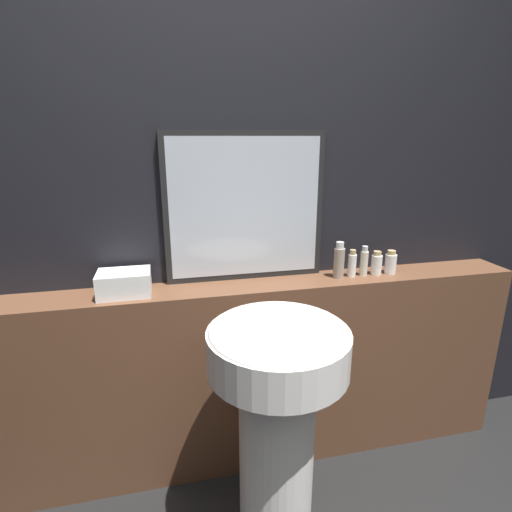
# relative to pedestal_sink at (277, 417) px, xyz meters

# --- Properties ---
(wall_back) EXTENTS (8.00, 0.06, 2.50)m
(wall_back) POSITION_rel_pedestal_sink_xyz_m (0.02, 0.59, 0.67)
(wall_back) COLOR black
(wall_back) RESTS_ON ground_plane
(vanity_counter) EXTENTS (2.51, 0.21, 0.92)m
(vanity_counter) POSITION_rel_pedestal_sink_xyz_m (0.02, 0.45, -0.12)
(vanity_counter) COLOR brown
(vanity_counter) RESTS_ON ground_plane
(pedestal_sink) EXTENTS (0.49, 0.49, 0.93)m
(pedestal_sink) POSITION_rel_pedestal_sink_xyz_m (0.00, 0.00, 0.00)
(pedestal_sink) COLOR white
(pedestal_sink) RESTS_ON ground_plane
(mirror) EXTENTS (0.71, 0.03, 0.65)m
(mirror) POSITION_rel_pedestal_sink_xyz_m (-0.00, 0.54, 0.67)
(mirror) COLOR black
(mirror) RESTS_ON vanity_counter
(towel_stack) EXTENTS (0.21, 0.15, 0.10)m
(towel_stack) POSITION_rel_pedestal_sink_xyz_m (-0.53, 0.45, 0.39)
(towel_stack) COLOR white
(towel_stack) RESTS_ON vanity_counter
(shampoo_bottle) EXTENTS (0.05, 0.05, 0.17)m
(shampoo_bottle) POSITION_rel_pedestal_sink_xyz_m (0.41, 0.45, 0.42)
(shampoo_bottle) COLOR gray
(shampoo_bottle) RESTS_ON vanity_counter
(conditioner_bottle) EXTENTS (0.04, 0.04, 0.13)m
(conditioner_bottle) POSITION_rel_pedestal_sink_xyz_m (0.48, 0.45, 0.40)
(conditioner_bottle) COLOR white
(conditioner_bottle) RESTS_ON vanity_counter
(lotion_bottle) EXTENTS (0.04, 0.04, 0.14)m
(lotion_bottle) POSITION_rel_pedestal_sink_xyz_m (0.54, 0.45, 0.41)
(lotion_bottle) COLOR beige
(lotion_bottle) RESTS_ON vanity_counter
(body_wash_bottle) EXTENTS (0.05, 0.05, 0.11)m
(body_wash_bottle) POSITION_rel_pedestal_sink_xyz_m (0.60, 0.45, 0.40)
(body_wash_bottle) COLOR white
(body_wash_bottle) RESTS_ON vanity_counter
(hand_soap_bottle) EXTENTS (0.05, 0.05, 0.11)m
(hand_soap_bottle) POSITION_rel_pedestal_sink_xyz_m (0.68, 0.45, 0.40)
(hand_soap_bottle) COLOR white
(hand_soap_bottle) RESTS_ON vanity_counter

